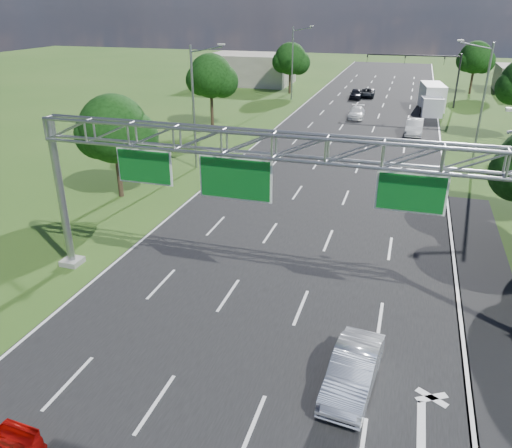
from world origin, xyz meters
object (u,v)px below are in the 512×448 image
at_px(traffic_signal, 431,67).
at_px(box_truck, 432,99).
at_px(silver_sedan, 353,371).
at_px(sign_gantry, 276,159).

relative_size(traffic_signal, box_truck, 1.34).
xyz_separation_m(traffic_signal, silver_sedan, (-2.76, -58.05, -4.43)).
xyz_separation_m(silver_sedan, box_truck, (3.28, 54.87, 0.87)).
xyz_separation_m(sign_gantry, traffic_signal, (7.15, 53.00, -1.72)).
xyz_separation_m(sign_gantry, box_truck, (7.67, 49.82, -5.28)).
bearing_deg(sign_gantry, silver_sedan, -49.04).
bearing_deg(silver_sedan, traffic_signal, 92.74).
height_order(sign_gantry, traffic_signal, sign_gantry).
relative_size(sign_gantry, box_truck, 2.57).
height_order(silver_sedan, box_truck, box_truck).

